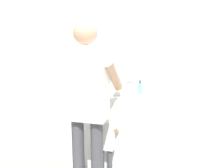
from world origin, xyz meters
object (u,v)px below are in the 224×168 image
child_toddler (106,139)px  adult_parent (87,94)px  toothbrush_cup (87,86)px  soap_bottle (140,88)px

child_toddler → adult_parent: (-0.10, -0.26, 0.54)m
child_toddler → adult_parent: adult_parent is taller
child_toddler → toothbrush_cup: bearing=129.9°
soap_bottle → child_toddler: size_ratio=0.21×
toothbrush_cup → child_toddler: 0.78m
soap_bottle → adult_parent: adult_parent is taller
toothbrush_cup → adult_parent: (0.29, -0.73, 0.06)m
child_toddler → soap_bottle: bearing=53.7°
toothbrush_cup → soap_bottle: size_ratio=1.25×
soap_bottle → adult_parent: size_ratio=0.10×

